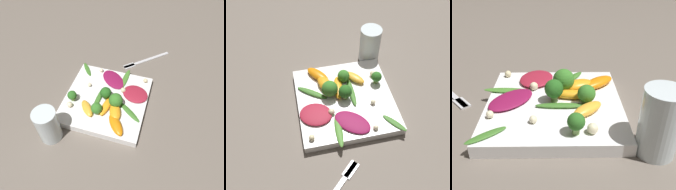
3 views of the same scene
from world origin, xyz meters
The scene contains 22 objects.
ground_plane centered at (0.00, 0.00, 0.00)m, with size 2.40×2.40×0.00m, color #6B6056.
plate centered at (0.00, 0.00, 0.01)m, with size 0.25×0.25×0.02m.
drinking_glass centered at (0.16, -0.11, 0.06)m, with size 0.06×0.06×0.11m.
radicchio_leaf_0 centered at (-0.08, 0.00, 0.03)m, with size 0.11×0.11×0.01m.
radicchio_leaf_1 centered at (-0.04, 0.09, 0.03)m, with size 0.09×0.10×0.01m.
orange_segment_0 centered at (0.03, 0.01, 0.03)m, with size 0.08×0.03×0.02m.
orange_segment_1 centered at (0.09, 0.06, 0.03)m, with size 0.08×0.07×0.02m.
orange_segment_2 centered at (0.06, -0.04, 0.03)m, with size 0.07×0.06×0.02m.
orange_segment_3 centered at (0.05, 0.04, 0.03)m, with size 0.07×0.05×0.02m.
broccoli_floret_0 centered at (0.00, 0.00, 0.05)m, with size 0.04×0.04×0.04m.
broccoli_floret_1 centered at (0.04, -0.10, 0.05)m, with size 0.03×0.03×0.04m.
broccoli_floret_2 centered at (0.06, -0.01, 0.04)m, with size 0.03×0.03×0.04m.
broccoli_floret_3 centered at (0.02, 0.04, 0.05)m, with size 0.04×0.04×0.05m.
arugula_sprig_0 centered at (-0.10, 0.04, 0.03)m, with size 0.10×0.02×0.01m.
arugula_sprig_1 centered at (-0.10, -0.10, 0.03)m, with size 0.06×0.05×0.00m.
arugula_sprig_2 centered at (0.01, -0.02, 0.03)m, with size 0.10×0.02×0.01m.
arugula_sprig_3 centered at (0.03, 0.08, 0.03)m, with size 0.07×0.08×0.01m.
macadamia_nut_0 centered at (-0.04, 0.04, 0.03)m, with size 0.02×0.02×0.02m.
macadamia_nut_1 centered at (0.06, -0.10, 0.03)m, with size 0.02×0.02×0.02m.
macadamia_nut_2 centered at (-0.03, -0.07, 0.03)m, with size 0.01×0.01×0.01m.
macadamia_nut_3 centered at (-0.11, -0.05, 0.03)m, with size 0.01×0.01×0.01m.
macadamia_nut_4 centered at (-0.10, 0.11, 0.03)m, with size 0.01×0.01×0.01m.
Camera 3 is at (0.01, -0.42, 0.29)m, focal length 42.00 mm.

